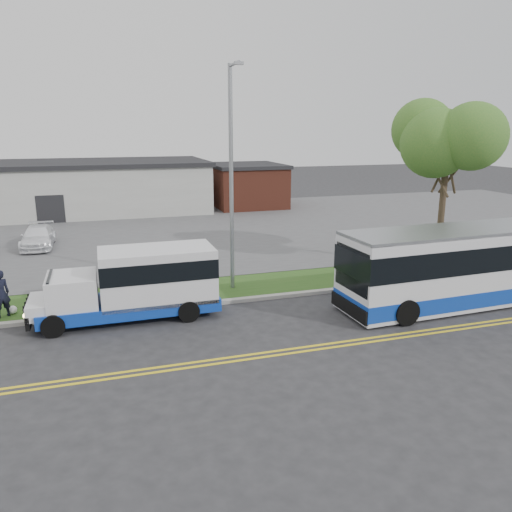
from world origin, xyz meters
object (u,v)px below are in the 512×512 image
object	(u,v)px
streetlight_near	(232,172)
parked_car_b	(38,237)
pedestrian	(0,294)
tree_east	(448,146)
transit_bus	(473,265)
shuttle_bus	(140,281)

from	to	relation	value
streetlight_near	parked_car_b	xyz separation A→B (m)	(-9.13, 11.15, -4.50)
streetlight_near	pedestrian	distance (m)	10.20
tree_east	transit_bus	bearing A→B (deg)	-112.67
transit_bus	parked_car_b	bearing A→B (deg)	137.00
tree_east	shuttle_bus	distance (m)	16.13
streetlight_near	pedestrian	world-z (taller)	streetlight_near
tree_east	streetlight_near	world-z (taller)	streetlight_near
tree_east	transit_bus	xyz separation A→B (m)	(-2.00, -4.80, -4.59)
parked_car_b	shuttle_bus	bearing A→B (deg)	-68.87
transit_bus	pedestrian	world-z (taller)	transit_bus
shuttle_bus	parked_car_b	distance (m)	14.17
tree_east	pedestrian	size ratio (longest dim) A/B	4.49
tree_east	parked_car_b	size ratio (longest dim) A/B	1.92
transit_bus	shuttle_bus	bearing A→B (deg)	167.53
transit_bus	pedestrian	bearing A→B (deg)	166.38
streetlight_near	shuttle_bus	xyz separation A→B (m)	(-4.21, -2.13, -3.81)
parked_car_b	tree_east	bearing A→B (deg)	-27.59
transit_bus	pedestrian	xyz separation A→B (m)	(-18.25, 3.70, -0.58)
pedestrian	parked_car_b	world-z (taller)	pedestrian
pedestrian	parked_car_b	bearing A→B (deg)	-118.77
streetlight_near	parked_car_b	distance (m)	15.10
tree_east	parked_car_b	bearing A→B (deg)	151.63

